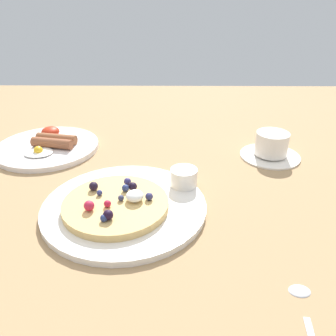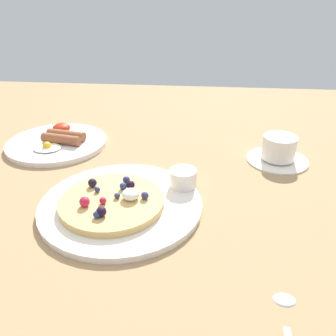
{
  "view_description": "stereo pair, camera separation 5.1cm",
  "coord_description": "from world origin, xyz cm",
  "px_view_note": "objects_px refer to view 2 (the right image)",
  "views": [
    {
      "loc": [
        4.69,
        -53.82,
        34.73
      ],
      "look_at": [
        4.08,
        3.66,
        4.0
      ],
      "focal_mm": 36.59,
      "sensor_mm": 36.0,
      "label": 1
    },
    {
      "loc": [
        9.75,
        -53.55,
        34.73
      ],
      "look_at": [
        4.08,
        3.66,
        4.0
      ],
      "focal_mm": 36.59,
      "sensor_mm": 36.0,
      "label": 2
    }
  ],
  "objects_px": {
    "coffee_saucer": "(277,159)",
    "coffee_cup": "(279,147)",
    "pancake_plate": "(121,204)",
    "syrup_ramekin": "(183,178)",
    "breakfast_plate": "(57,143)",
    "teaspoon": "(286,317)"
  },
  "relations": [
    {
      "from": "pancake_plate",
      "to": "teaspoon",
      "type": "height_order",
      "value": "pancake_plate"
    },
    {
      "from": "syrup_ramekin",
      "to": "pancake_plate",
      "type": "bearing_deg",
      "value": -148.36
    },
    {
      "from": "coffee_saucer",
      "to": "teaspoon",
      "type": "bearing_deg",
      "value": -98.65
    },
    {
      "from": "pancake_plate",
      "to": "breakfast_plate",
      "type": "bearing_deg",
      "value": 131.13
    },
    {
      "from": "pancake_plate",
      "to": "coffee_cup",
      "type": "xyz_separation_m",
      "value": [
        0.31,
        0.21,
        0.03
      ]
    },
    {
      "from": "coffee_saucer",
      "to": "breakfast_plate",
      "type": "bearing_deg",
      "value": 176.41
    },
    {
      "from": "breakfast_plate",
      "to": "teaspoon",
      "type": "bearing_deg",
      "value": -44.65
    },
    {
      "from": "breakfast_plate",
      "to": "coffee_saucer",
      "type": "bearing_deg",
      "value": -3.59
    },
    {
      "from": "coffee_cup",
      "to": "teaspoon",
      "type": "bearing_deg",
      "value": -98.65
    },
    {
      "from": "coffee_saucer",
      "to": "coffee_cup",
      "type": "xyz_separation_m",
      "value": [
        0.0,
        0.0,
        0.03
      ]
    },
    {
      "from": "syrup_ramekin",
      "to": "teaspoon",
      "type": "relative_size",
      "value": 0.38
    },
    {
      "from": "coffee_saucer",
      "to": "coffee_cup",
      "type": "relative_size",
      "value": 1.34
    },
    {
      "from": "coffee_cup",
      "to": "teaspoon",
      "type": "distance_m",
      "value": 0.43
    },
    {
      "from": "syrup_ramekin",
      "to": "coffee_cup",
      "type": "distance_m",
      "value": 0.25
    },
    {
      "from": "pancake_plate",
      "to": "coffee_cup",
      "type": "relative_size",
      "value": 2.83
    },
    {
      "from": "breakfast_plate",
      "to": "teaspoon",
      "type": "height_order",
      "value": "breakfast_plate"
    },
    {
      "from": "pancake_plate",
      "to": "teaspoon",
      "type": "relative_size",
      "value": 2.17
    },
    {
      "from": "pancake_plate",
      "to": "coffee_saucer",
      "type": "relative_size",
      "value": 2.12
    },
    {
      "from": "syrup_ramekin",
      "to": "teaspoon",
      "type": "height_order",
      "value": "syrup_ramekin"
    },
    {
      "from": "pancake_plate",
      "to": "syrup_ramekin",
      "type": "height_order",
      "value": "syrup_ramekin"
    },
    {
      "from": "coffee_cup",
      "to": "coffee_saucer",
      "type": "bearing_deg",
      "value": -98.67
    },
    {
      "from": "syrup_ramekin",
      "to": "teaspoon",
      "type": "bearing_deg",
      "value": -63.03
    }
  ]
}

